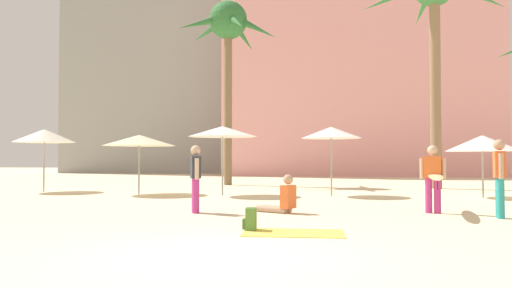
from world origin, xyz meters
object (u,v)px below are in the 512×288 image
Objects in this scene: cafe_umbrella_4 at (482,143)px; person_far_right at (434,176)px; cafe_umbrella_0 at (139,140)px; backpack at (250,220)px; palm_tree_far_left at (228,32)px; palm_tree_left at (434,2)px; cafe_umbrella_2 at (223,132)px; cafe_umbrella_5 at (331,133)px; beach_towel at (293,233)px; person_far_left at (500,175)px; person_mid_left at (282,199)px; cafe_umbrella_3 at (44,136)px; person_mid_center at (196,176)px.

cafe_umbrella_4 is 0.86× the size of person_far_right.
backpack is at bearing -57.10° from cafe_umbrella_0.
backpack is at bearing -77.18° from palm_tree_far_left.
palm_tree_left is 11.64m from cafe_umbrella_2.
cafe_umbrella_5 is 9.18m from beach_towel.
cafe_umbrella_0 is at bearing 125.89° from beach_towel.
beach_towel is at bearing -111.38° from palm_tree_left.
palm_tree_left is at bearing 68.62° from beach_towel.
cafe_umbrella_2 is at bearing 66.79° from person_far_right.
palm_tree_left reaches higher than person_far_left.
palm_tree_far_left is at bearing 105.44° from beach_towel.
backpack is 0.42× the size of person_mid_left.
cafe_umbrella_3 reaches higher than person_far_left.
palm_tree_far_left reaches higher than beach_towel.
beach_towel is 3.24m from person_mid_left.
backpack is (5.45, -8.42, -1.78)m from cafe_umbrella_0.
cafe_umbrella_2 is at bearing -6.77° from cafe_umbrella_3.
cafe_umbrella_2 is 8.10m from person_far_right.
cafe_umbrella_4 is 6.13m from person_far_left.
cafe_umbrella_3 is (-6.24, -5.97, -5.48)m from palm_tree_far_left.
cafe_umbrella_4 is (0.41, -5.07, -6.44)m from palm_tree_left.
palm_tree_left reaches higher than person_far_right.
palm_tree_left reaches higher than cafe_umbrella_2.
cafe_umbrella_3 is 10.34m from person_mid_center.
person_far_right is at bearing -102.46° from palm_tree_left.
cafe_umbrella_2 reaches higher than person_mid_center.
cafe_umbrella_4 is at bearing 0.48° from cafe_umbrella_0.
palm_tree_left is 14.49m from person_mid_left.
palm_tree_far_left is 14.73m from person_mid_left.
backpack is 5.84m from person_far_left.
cafe_umbrella_2 is (1.17, -6.85, -5.42)m from palm_tree_far_left.
person_mid_center is at bearing -57.17° from cafe_umbrella_0.
cafe_umbrella_5 reaches higher than person_far_right.
backpack is 3.30m from person_mid_center.
palm_tree_left is 16.96m from beach_towel.
cafe_umbrella_4 is at bearing -85.39° from palm_tree_left.
cafe_umbrella_3 is at bearing 82.37° from person_far_right.
cafe_umbrella_0 is (-1.99, -6.75, -5.71)m from palm_tree_far_left.
person_mid_left is (-5.87, -10.60, -7.95)m from palm_tree_left.
palm_tree_far_left is at bearing 47.66° from person_far_right.
person_far_left is at bearing 32.83° from beach_towel.
palm_tree_far_left reaches higher than person_mid_center.
person_far_left is at bearing -156.10° from backpack.
cafe_umbrella_2 is 8.90m from cafe_umbrella_4.
cafe_umbrella_5 is at bearing 84.99° from beach_towel.
cafe_umbrella_0 is at bearing -10.46° from cafe_umbrella_3.
cafe_umbrella_4 is 1.47× the size of person_mid_center.
cafe_umbrella_3 reaches higher than cafe_umbrella_0.
person_mid_left is 0.62× the size of person_mid_center.
palm_tree_far_left is 10.23m from cafe_umbrella_3.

